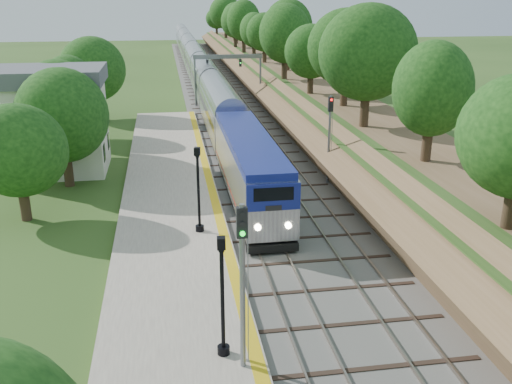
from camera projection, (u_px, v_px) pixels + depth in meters
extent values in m
cube|color=#4C4944|center=(221.00, 98.00, 75.15)|extent=(9.50, 170.00, 0.12)
cube|color=gray|center=(200.00, 98.00, 74.70)|extent=(0.08, 170.00, 0.16)
cube|color=gray|center=(211.00, 97.00, 74.91)|extent=(0.08, 170.00, 0.16)
cube|color=gray|center=(230.00, 97.00, 75.30)|extent=(0.08, 170.00, 0.16)
cube|color=gray|center=(241.00, 97.00, 75.51)|extent=(0.08, 170.00, 0.16)
cube|color=gray|center=(172.00, 231.00, 33.04)|extent=(6.40, 68.00, 0.38)
cube|color=gold|center=(221.00, 225.00, 33.40)|extent=(0.55, 68.00, 0.01)
cube|color=brown|center=(291.00, 86.00, 76.09)|extent=(9.00, 170.00, 3.00)
cube|color=brown|center=(262.00, 88.00, 75.57)|extent=(4.47, 170.00, 4.54)
cylinder|color=#332316|center=(479.00, 183.00, 28.35)|extent=(0.60, 0.60, 2.62)
sphere|color=#12390F|center=(488.00, 112.00, 27.17)|extent=(5.70, 5.70, 5.70)
cylinder|color=#332316|center=(280.00, 64.00, 74.93)|extent=(0.60, 0.60, 2.62)
sphere|color=#12390F|center=(281.00, 36.00, 73.75)|extent=(5.70, 5.70, 5.70)
cylinder|color=#332316|center=(234.00, 37.00, 121.52)|extent=(0.60, 0.60, 2.62)
sphere|color=#12390F|center=(234.00, 19.00, 120.34)|extent=(5.70, 5.70, 5.70)
cube|color=silver|center=(51.00, 128.00, 43.71)|extent=(8.00, 6.00, 6.80)
cube|color=#56595E|center=(45.00, 76.00, 42.39)|extent=(8.60, 6.60, 1.20)
cube|color=black|center=(104.00, 152.00, 43.16)|extent=(0.05, 1.10, 1.30)
cube|color=black|center=(108.00, 141.00, 46.52)|extent=(0.05, 1.10, 1.30)
cube|color=black|center=(101.00, 116.00, 42.23)|extent=(0.05, 1.10, 1.30)
cube|color=black|center=(105.00, 107.00, 45.59)|extent=(0.05, 1.10, 1.30)
cylinder|color=slate|center=(195.00, 81.00, 68.96)|extent=(0.24, 0.24, 6.20)
cylinder|color=slate|center=(260.00, 80.00, 70.16)|extent=(0.24, 0.24, 6.20)
cube|color=slate|center=(228.00, 57.00, 68.62)|extent=(8.40, 0.25, 0.50)
cube|color=black|center=(207.00, 63.00, 68.35)|extent=(0.30, 0.20, 0.90)
cube|color=black|center=(240.00, 63.00, 68.95)|extent=(0.30, 0.20, 0.90)
cylinder|color=#332316|center=(74.00, 169.00, 41.00)|extent=(0.60, 0.60, 2.45)
sphere|color=#12390F|center=(69.00, 124.00, 39.90)|extent=(5.32, 5.32, 5.32)
cylinder|color=#332316|center=(97.00, 122.00, 55.91)|extent=(0.60, 0.60, 2.45)
sphere|color=#12390F|center=(93.00, 88.00, 54.81)|extent=(5.32, 5.32, 5.32)
cube|color=black|center=(249.00, 194.00, 38.04)|extent=(2.62, 16.41, 0.57)
cube|color=#B7BAC1|center=(249.00, 166.00, 37.41)|extent=(2.85, 17.09, 3.23)
cube|color=navy|center=(249.00, 139.00, 36.80)|extent=(2.73, 16.41, 0.42)
cube|color=navy|center=(274.00, 197.00, 29.12)|extent=(2.82, 0.10, 1.42)
cube|color=black|center=(274.00, 194.00, 29.02)|extent=(2.09, 0.06, 0.71)
cube|color=#A11B0F|center=(249.00, 182.00, 37.77)|extent=(2.87, 16.75, 0.09)
cube|color=#B7BAC1|center=(221.00, 115.00, 54.89)|extent=(2.85, 18.99, 3.70)
cube|color=#B7BAC1|center=(206.00, 84.00, 73.14)|extent=(2.85, 18.99, 3.70)
cube|color=#B7BAC1|center=(196.00, 66.00, 91.39)|extent=(2.85, 18.99, 3.70)
cube|color=#B7BAC1|center=(190.00, 54.00, 109.65)|extent=(2.85, 18.99, 3.70)
cube|color=#B7BAC1|center=(186.00, 45.00, 127.90)|extent=(2.85, 18.99, 3.70)
cube|color=#B7BAC1|center=(183.00, 38.00, 146.16)|extent=(2.85, 18.99, 3.70)
cylinder|color=black|center=(224.00, 350.00, 21.46)|extent=(0.47, 0.47, 0.32)
cylinder|color=black|center=(222.00, 301.00, 20.77)|extent=(0.15, 0.15, 4.20)
cube|color=black|center=(221.00, 243.00, 20.00)|extent=(0.32, 0.32, 0.43)
cube|color=silver|center=(221.00, 243.00, 20.00)|extent=(0.23, 0.23, 0.32)
cylinder|color=black|center=(200.00, 228.00, 32.53)|extent=(0.49, 0.49, 0.33)
cylinder|color=black|center=(199.00, 193.00, 31.81)|extent=(0.15, 0.15, 4.32)
cube|color=black|center=(197.00, 151.00, 31.02)|extent=(0.38, 0.38, 0.44)
cube|color=silver|center=(197.00, 151.00, 31.02)|extent=(0.27, 0.27, 0.33)
cylinder|color=slate|center=(242.00, 289.00, 19.79)|extent=(0.20, 0.20, 6.31)
cube|color=black|center=(242.00, 222.00, 18.96)|extent=(0.37, 0.24, 1.09)
cylinder|color=#0CE526|center=(242.00, 224.00, 18.83)|extent=(0.17, 0.07, 0.17)
cylinder|color=slate|center=(329.00, 140.00, 40.64)|extent=(0.19, 0.19, 6.38)
cube|color=black|center=(331.00, 104.00, 39.79)|extent=(0.35, 0.23, 1.03)
cylinder|color=#FF0C0C|center=(331.00, 105.00, 39.67)|extent=(0.16, 0.06, 0.16)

